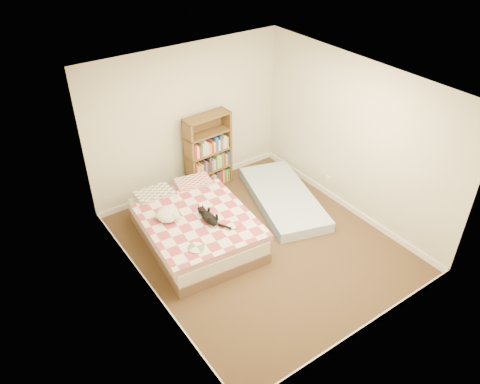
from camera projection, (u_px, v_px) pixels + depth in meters
room at (262, 177)px, 6.30m from camera, size 3.51×4.01×2.51m
bed at (194, 225)px, 6.96m from camera, size 1.62×2.13×0.54m
bookshelf at (208, 160)px, 8.02m from camera, size 0.83×0.33×1.36m
floor_mattress at (283, 198)px, 7.83m from camera, size 1.44×2.16×0.18m
black_cat at (208, 217)px, 6.64m from camera, size 0.20×0.62×0.14m
white_dog at (168, 215)px, 6.65m from camera, size 0.35×0.38×0.16m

